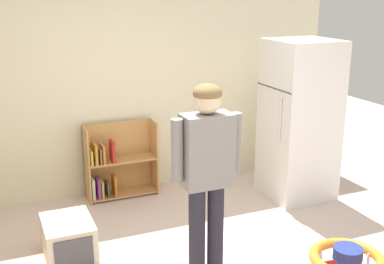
{
  "coord_description": "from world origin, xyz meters",
  "views": [
    {
      "loc": [
        -1.42,
        -3.03,
        2.3
      ],
      "look_at": [
        0.15,
        0.69,
        1.12
      ],
      "focal_mm": 46.03,
      "sensor_mm": 36.0,
      "label": 1
    }
  ],
  "objects_px": {
    "refrigerator": "(299,120)",
    "bookshelf": "(116,165)",
    "pet_carrier": "(69,240)",
    "standing_person": "(207,168)"
  },
  "relations": [
    {
      "from": "refrigerator",
      "to": "standing_person",
      "type": "xyz_separation_m",
      "value": [
        -1.69,
        -1.22,
        0.1
      ]
    },
    {
      "from": "refrigerator",
      "to": "bookshelf",
      "type": "bearing_deg",
      "value": 157.78
    },
    {
      "from": "pet_carrier",
      "to": "standing_person",
      "type": "bearing_deg",
      "value": -40.52
    },
    {
      "from": "refrigerator",
      "to": "pet_carrier",
      "type": "relative_size",
      "value": 3.22
    },
    {
      "from": "refrigerator",
      "to": "bookshelf",
      "type": "relative_size",
      "value": 2.09
    },
    {
      "from": "standing_person",
      "to": "pet_carrier",
      "type": "height_order",
      "value": "standing_person"
    },
    {
      "from": "refrigerator",
      "to": "standing_person",
      "type": "distance_m",
      "value": 2.09
    },
    {
      "from": "bookshelf",
      "to": "pet_carrier",
      "type": "bearing_deg",
      "value": -121.86
    },
    {
      "from": "standing_person",
      "to": "pet_carrier",
      "type": "xyz_separation_m",
      "value": [
        -0.95,
        0.81,
        -0.81
      ]
    },
    {
      "from": "standing_person",
      "to": "bookshelf",
      "type": "bearing_deg",
      "value": 96.12
    }
  ]
}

